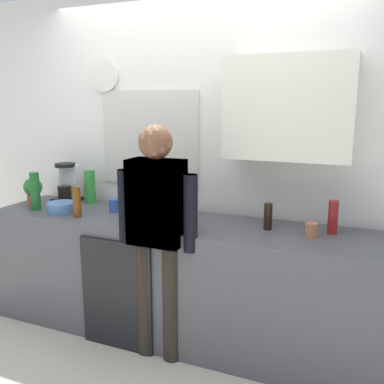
# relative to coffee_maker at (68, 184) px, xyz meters

# --- Properties ---
(ground_plane) EXTENTS (8.00, 8.00, 0.00)m
(ground_plane) POSITION_rel_coffee_maker_xyz_m (1.13, -0.52, -1.04)
(ground_plane) COLOR beige
(kitchen_counter) EXTENTS (2.95, 0.64, 0.90)m
(kitchen_counter) POSITION_rel_coffee_maker_xyz_m (1.13, -0.22, -0.60)
(kitchen_counter) COLOR #4C4C51
(kitchen_counter) RESTS_ON ground_plane
(dishwasher_panel) EXTENTS (0.56, 0.02, 0.81)m
(dishwasher_panel) POSITION_rel_coffee_maker_xyz_m (0.82, -0.55, -0.64)
(dishwasher_panel) COLOR black
(dishwasher_panel) RESTS_ON ground_plane
(back_wall_assembly) EXTENTS (4.55, 0.42, 2.60)m
(back_wall_assembly) POSITION_rel_coffee_maker_xyz_m (1.22, 0.18, 0.31)
(back_wall_assembly) COLOR white
(back_wall_assembly) RESTS_ON ground_plane
(coffee_maker) EXTENTS (0.20, 0.20, 0.33)m
(coffee_maker) POSITION_rel_coffee_maker_xyz_m (0.00, 0.00, 0.00)
(coffee_maker) COLOR black
(coffee_maker) RESTS_ON kitchen_counter
(bottle_clear_soda) EXTENTS (0.09, 0.09, 0.28)m
(bottle_clear_soda) POSITION_rel_coffee_maker_xyz_m (0.22, 0.01, -0.01)
(bottle_clear_soda) COLOR #2D8C33
(bottle_clear_soda) RESTS_ON kitchen_counter
(bottle_olive_oil) EXTENTS (0.06, 0.06, 0.25)m
(bottle_olive_oil) POSITION_rel_coffee_maker_xyz_m (1.30, -0.38, -0.02)
(bottle_olive_oil) COLOR olive
(bottle_olive_oil) RESTS_ON kitchen_counter
(bottle_amber_beer) EXTENTS (0.06, 0.06, 0.23)m
(bottle_amber_beer) POSITION_rel_coffee_maker_xyz_m (0.41, -0.41, -0.03)
(bottle_amber_beer) COLOR brown
(bottle_amber_beer) RESTS_ON kitchen_counter
(bottle_dark_sauce) EXTENTS (0.06, 0.06, 0.18)m
(bottle_dark_sauce) POSITION_rel_coffee_maker_xyz_m (1.79, -0.17, -0.06)
(bottle_dark_sauce) COLOR black
(bottle_dark_sauce) RESTS_ON kitchen_counter
(bottle_green_wine) EXTENTS (0.07, 0.07, 0.30)m
(bottle_green_wine) POSITION_rel_coffee_maker_xyz_m (-0.03, -0.36, 0.00)
(bottle_green_wine) COLOR #195923
(bottle_green_wine) RESTS_ON kitchen_counter
(bottle_red_vinegar) EXTENTS (0.06, 0.06, 0.22)m
(bottle_red_vinegar) POSITION_rel_coffee_maker_xyz_m (2.19, -0.10, -0.04)
(bottle_red_vinegar) COLOR maroon
(bottle_red_vinegar) RESTS_ON kitchen_counter
(cup_yellow_cup) EXTENTS (0.07, 0.07, 0.08)m
(cup_yellow_cup) POSITION_rel_coffee_maker_xyz_m (0.95, -0.21, -0.10)
(cup_yellow_cup) COLOR yellow
(cup_yellow_cup) RESTS_ON kitchen_counter
(cup_terracotta_mug) EXTENTS (0.08, 0.08, 0.09)m
(cup_terracotta_mug) POSITION_rel_coffee_maker_xyz_m (2.08, -0.23, -0.10)
(cup_terracotta_mug) COLOR #B26647
(cup_terracotta_mug) RESTS_ON kitchen_counter
(cup_blue_mug) EXTENTS (0.08, 0.08, 0.10)m
(cup_blue_mug) POSITION_rel_coffee_maker_xyz_m (0.57, -0.17, -0.10)
(cup_blue_mug) COLOR #3351B2
(cup_blue_mug) RESTS_ON kitchen_counter
(mixing_bowl) EXTENTS (0.22, 0.22, 0.08)m
(mixing_bowl) POSITION_rel_coffee_maker_xyz_m (0.21, -0.35, -0.11)
(mixing_bowl) COLOR #4C72A5
(mixing_bowl) RESTS_ON kitchen_counter
(potted_plant) EXTENTS (0.15, 0.15, 0.23)m
(potted_plant) POSITION_rel_coffee_maker_xyz_m (-0.16, -0.25, -0.01)
(potted_plant) COLOR #9E5638
(potted_plant) RESTS_ON kitchen_counter
(dish_soap) EXTENTS (0.06, 0.06, 0.18)m
(dish_soap) POSITION_rel_coffee_maker_xyz_m (0.83, -0.09, -0.07)
(dish_soap) COLOR green
(dish_soap) RESTS_ON kitchen_counter
(person_at_sink) EXTENTS (0.57, 0.22, 1.60)m
(person_at_sink) POSITION_rel_coffee_maker_xyz_m (1.13, -0.52, -0.10)
(person_at_sink) COLOR black
(person_at_sink) RESTS_ON ground_plane
(person_guest) EXTENTS (0.57, 0.22, 1.60)m
(person_guest) POSITION_rel_coffee_maker_xyz_m (1.13, -0.52, -0.10)
(person_guest) COLOR brown
(person_guest) RESTS_ON ground_plane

